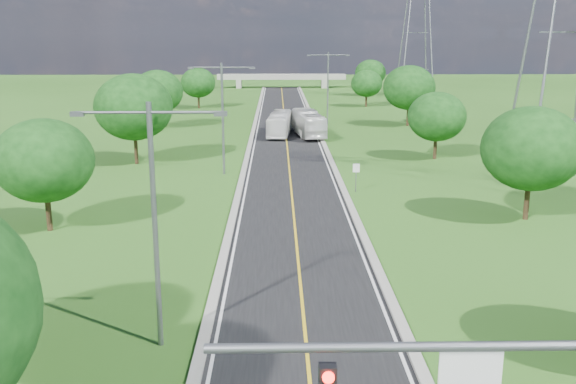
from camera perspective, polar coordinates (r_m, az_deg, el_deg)
The scene contains 22 objects.
ground at distance 73.37m, azimuth -0.09°, elevation 4.12°, with size 260.00×260.00×0.00m, color #275016.
road at distance 79.28m, azimuth -0.16°, elevation 4.88°, with size 8.00×150.00×0.06m, color black.
curb_left at distance 79.32m, azimuth -3.24°, elevation 4.92°, with size 0.50×150.00×0.22m, color gray.
curb_right at distance 79.44m, azimuth 2.92°, elevation 4.94°, with size 0.50×150.00×0.22m, color gray.
speed_limit_sign at distance 51.83m, azimuth 6.07°, elevation 1.71°, with size 0.55×0.09×2.40m.
overpass at distance 152.62m, azimuth -0.59°, elevation 10.14°, with size 30.00×3.00×3.20m.
streetlight_near_left at distance 25.61m, azimuth -11.84°, elevation -1.22°, with size 5.90×0.25×10.00m.
streetlight_mid_left at distance 57.86m, azimuth -5.84°, elevation 7.35°, with size 5.90×0.25×10.00m.
streetlight_far_right at distance 90.80m, azimuth 3.57°, elevation 9.76°, with size 5.90×0.25×10.00m.
power_tower_near at distance 57.21m, azimuth 23.66°, elevation 14.31°, with size 9.00×6.40×28.00m.
power_tower_far at distance 130.16m, azimuth 11.39°, elevation 14.33°, with size 9.00×6.40×28.00m.
tree_lb at distance 43.64m, azimuth -20.88°, elevation 2.63°, with size 6.30×6.30×7.33m.
tree_lc at distance 64.17m, azimuth -13.57°, elevation 7.35°, with size 7.56×7.56×8.79m.
tree_ld at distance 88.05m, azimuth -11.51°, elevation 8.74°, with size 6.72×6.72×7.82m.
tree_le at distance 111.38m, azimuth -8.00°, elevation 9.59°, with size 5.88×5.88×6.84m.
tree_rb at distance 46.26m, azimuth 20.84°, elevation 3.62°, with size 6.72×6.72×7.82m.
tree_rc at distance 66.79m, azimuth 13.09°, elevation 6.55°, with size 5.88×5.88×6.84m.
tree_rd at distance 90.42m, azimuth 10.72°, elevation 9.10°, with size 7.14×7.14×8.30m.
tree_re at distance 113.69m, azimuth 7.01°, elevation 9.55°, with size 5.46×5.46×6.35m.
tree_rf at distance 133.90m, azimuth 7.34°, elevation 10.46°, with size 6.30×6.30×7.33m.
bus_outbound at distance 80.21m, azimuth 1.82°, elevation 6.12°, with size 2.60×11.10×3.09m, color silver.
bus_inbound at distance 80.68m, azimuth -0.75°, elevation 6.09°, with size 2.41×10.30×2.87m, color white.
Camera 1 is at (-1.18, -12.28, 12.51)m, focal length 40.00 mm.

